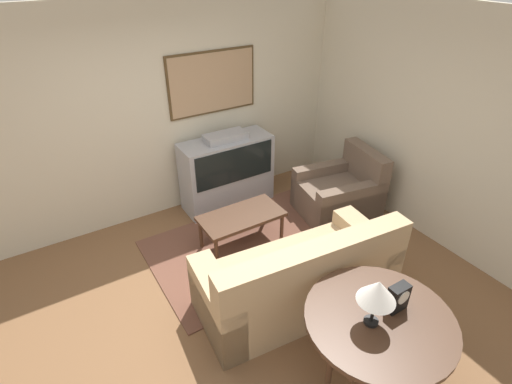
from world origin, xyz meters
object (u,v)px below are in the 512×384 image
(table_lamp, at_px, (377,292))
(coffee_table, at_px, (241,218))
(mantel_clock, at_px, (398,298))
(couch, at_px, (299,279))
(console_table, at_px, (379,324))
(tv, at_px, (227,172))
(armchair, at_px, (340,194))

(table_lamp, bearing_deg, coffee_table, 87.53)
(mantel_clock, bearing_deg, coffee_table, 94.61)
(coffee_table, bearing_deg, couch, -89.72)
(table_lamp, distance_m, mantel_clock, 0.33)
(console_table, bearing_deg, couch, 89.79)
(mantel_clock, bearing_deg, table_lamp, 179.75)
(tv, bearing_deg, table_lamp, -97.40)
(armchair, relative_size, mantel_clock, 4.80)
(console_table, height_order, table_lamp, table_lamp)
(table_lamp, bearing_deg, console_table, -7.34)
(coffee_table, distance_m, mantel_clock, 2.16)
(couch, relative_size, coffee_table, 2.04)
(tv, relative_size, coffee_table, 1.25)
(table_lamp, bearing_deg, tv, 82.60)
(tv, height_order, mantel_clock, tv)
(tv, distance_m, table_lamp, 3.09)
(coffee_table, height_order, console_table, console_table)
(coffee_table, height_order, mantel_clock, mantel_clock)
(tv, bearing_deg, console_table, -95.64)
(tv, distance_m, couch, 2.06)
(console_table, relative_size, table_lamp, 2.77)
(tv, bearing_deg, coffee_table, -108.25)
(armchair, bearing_deg, coffee_table, -83.27)
(coffee_table, relative_size, console_table, 0.86)
(table_lamp, height_order, mantel_clock, table_lamp)
(armchair, relative_size, coffee_table, 1.12)
(couch, height_order, coffee_table, couch)
(armchair, bearing_deg, couch, -44.86)
(table_lamp, bearing_deg, armchair, 52.17)
(table_lamp, bearing_deg, couch, 84.37)
(armchair, xyz_separation_m, console_table, (-1.48, -2.03, 0.39))
(tv, distance_m, coffee_table, 0.97)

